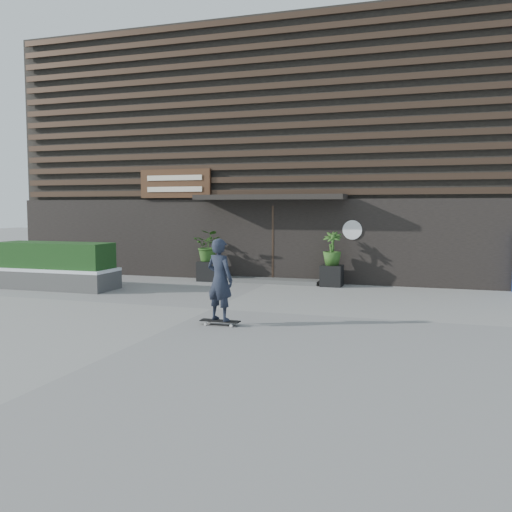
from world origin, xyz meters
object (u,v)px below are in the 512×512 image
(planter_pot_left, at_px, (209,271))
(planter_pot_right, at_px, (332,276))
(skateboarder, at_px, (220,280))
(raised_bed, at_px, (55,279))

(planter_pot_left, bearing_deg, planter_pot_right, 0.00)
(skateboarder, bearing_deg, planter_pot_right, 79.59)
(planter_pot_right, bearing_deg, planter_pot_left, 180.00)
(planter_pot_left, height_order, skateboarder, skateboarder)
(planter_pot_right, distance_m, skateboarder, 6.06)
(planter_pot_left, height_order, planter_pot_right, same)
(planter_pot_left, bearing_deg, raised_bed, -141.30)
(planter_pot_left, xyz_separation_m, skateboarder, (2.71, -5.94, 0.57))
(raised_bed, distance_m, skateboarder, 6.97)
(planter_pot_left, xyz_separation_m, planter_pot_right, (3.80, 0.00, 0.00))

